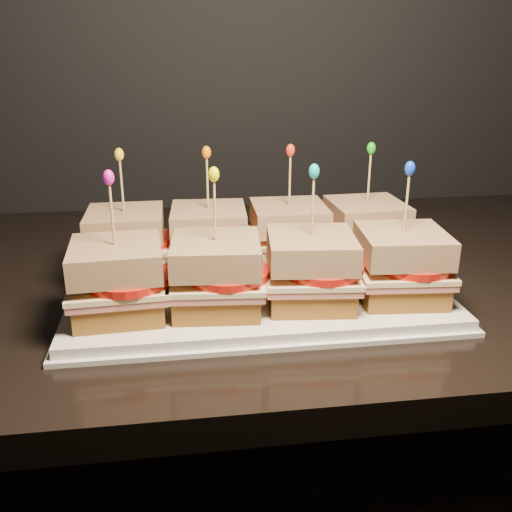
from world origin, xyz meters
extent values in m
cube|color=black|center=(0.79, 1.66, 0.92)|extent=(2.60, 0.71, 0.04)
cube|color=white|center=(1.00, 1.55, 0.95)|extent=(0.46, 0.29, 0.02)
cube|color=white|center=(1.00, 1.55, 0.94)|extent=(0.48, 0.30, 0.01)
cube|color=brown|center=(0.83, 1.62, 0.97)|extent=(0.10, 0.10, 0.03)
cube|color=#CB685B|center=(0.83, 1.62, 0.99)|extent=(0.11, 0.10, 0.01)
cube|color=beige|center=(0.83, 1.62, 1.00)|extent=(0.11, 0.10, 0.01)
cylinder|color=red|center=(0.84, 1.61, 1.00)|extent=(0.10, 0.10, 0.01)
cube|color=#66320E|center=(0.83, 1.62, 1.03)|extent=(0.10, 0.10, 0.03)
cylinder|color=tan|center=(0.83, 1.62, 1.07)|extent=(0.00, 0.00, 0.09)
ellipsoid|color=yellow|center=(0.83, 1.62, 1.12)|extent=(0.01, 0.01, 0.02)
cube|color=brown|center=(0.94, 1.62, 0.97)|extent=(0.10, 0.10, 0.03)
cube|color=#CB685B|center=(0.94, 1.62, 0.99)|extent=(0.11, 0.11, 0.01)
cube|color=beige|center=(0.94, 1.62, 1.00)|extent=(0.11, 0.11, 0.01)
cylinder|color=red|center=(0.95, 1.61, 1.00)|extent=(0.10, 0.10, 0.01)
cube|color=#66320E|center=(0.94, 1.62, 1.03)|extent=(0.10, 0.10, 0.03)
cylinder|color=tan|center=(0.94, 1.62, 1.07)|extent=(0.00, 0.00, 0.09)
ellipsoid|color=orange|center=(0.94, 1.62, 1.12)|extent=(0.01, 0.01, 0.02)
cube|color=brown|center=(1.05, 1.62, 0.97)|extent=(0.10, 0.10, 0.03)
cube|color=#CB685B|center=(1.05, 1.62, 0.99)|extent=(0.11, 0.11, 0.01)
cube|color=beige|center=(1.05, 1.62, 1.00)|extent=(0.11, 0.11, 0.01)
cylinder|color=red|center=(1.06, 1.61, 1.00)|extent=(0.10, 0.10, 0.01)
cube|color=#66320E|center=(1.05, 1.62, 1.03)|extent=(0.10, 0.10, 0.03)
cylinder|color=tan|center=(1.05, 1.62, 1.07)|extent=(0.00, 0.00, 0.09)
ellipsoid|color=red|center=(1.05, 1.62, 1.12)|extent=(0.01, 0.01, 0.02)
cube|color=brown|center=(1.16, 1.62, 0.97)|extent=(0.10, 0.10, 0.03)
cube|color=#CB685B|center=(1.16, 1.62, 0.99)|extent=(0.11, 0.11, 0.01)
cube|color=beige|center=(1.16, 1.62, 1.00)|extent=(0.11, 0.11, 0.01)
cylinder|color=red|center=(1.18, 1.61, 1.00)|extent=(0.10, 0.10, 0.01)
cube|color=#66320E|center=(1.16, 1.62, 1.03)|extent=(0.10, 0.10, 0.03)
cylinder|color=tan|center=(1.16, 1.62, 1.07)|extent=(0.00, 0.00, 0.09)
ellipsoid|color=#19A919|center=(1.16, 1.62, 1.12)|extent=(0.01, 0.01, 0.02)
cube|color=brown|center=(0.83, 1.49, 0.97)|extent=(0.10, 0.10, 0.03)
cube|color=#CB685B|center=(0.83, 1.49, 0.99)|extent=(0.11, 0.11, 0.01)
cube|color=beige|center=(0.83, 1.49, 1.00)|extent=(0.11, 0.11, 0.01)
cylinder|color=red|center=(0.84, 1.48, 1.00)|extent=(0.10, 0.10, 0.01)
cube|color=#66320E|center=(0.83, 1.49, 1.03)|extent=(0.10, 0.10, 0.03)
cylinder|color=tan|center=(0.83, 1.49, 1.07)|extent=(0.00, 0.00, 0.09)
ellipsoid|color=#D617A0|center=(0.83, 1.49, 1.12)|extent=(0.01, 0.01, 0.02)
cube|color=brown|center=(0.94, 1.49, 0.97)|extent=(0.11, 0.11, 0.03)
cube|color=#CB685B|center=(0.94, 1.49, 0.99)|extent=(0.12, 0.11, 0.01)
cube|color=beige|center=(0.94, 1.49, 1.00)|extent=(0.12, 0.11, 0.01)
cylinder|color=red|center=(0.95, 1.48, 1.00)|extent=(0.10, 0.10, 0.01)
cube|color=#66320E|center=(0.94, 1.49, 1.03)|extent=(0.11, 0.11, 0.03)
cylinder|color=tan|center=(0.94, 1.49, 1.07)|extent=(0.00, 0.00, 0.09)
ellipsoid|color=#F9FB01|center=(0.94, 1.49, 1.12)|extent=(0.01, 0.01, 0.02)
cube|color=brown|center=(1.05, 1.49, 0.97)|extent=(0.11, 0.11, 0.03)
cube|color=#CB685B|center=(1.05, 1.49, 0.99)|extent=(0.12, 0.11, 0.01)
cube|color=beige|center=(1.05, 1.49, 1.00)|extent=(0.12, 0.12, 0.01)
cylinder|color=red|center=(1.06, 1.48, 1.00)|extent=(0.10, 0.10, 0.01)
cube|color=#66320E|center=(1.05, 1.49, 1.03)|extent=(0.11, 0.11, 0.03)
cylinder|color=tan|center=(1.05, 1.49, 1.07)|extent=(0.00, 0.00, 0.09)
ellipsoid|color=#09BFB3|center=(1.05, 1.49, 1.12)|extent=(0.01, 0.01, 0.02)
cube|color=brown|center=(1.16, 1.49, 0.97)|extent=(0.11, 0.11, 0.03)
cube|color=#CB685B|center=(1.16, 1.49, 0.99)|extent=(0.12, 0.11, 0.01)
cube|color=beige|center=(1.16, 1.49, 1.00)|extent=(0.12, 0.11, 0.01)
cylinder|color=red|center=(1.18, 1.48, 1.00)|extent=(0.10, 0.10, 0.01)
cube|color=#66320E|center=(1.16, 1.49, 1.03)|extent=(0.11, 0.11, 0.03)
cylinder|color=tan|center=(1.16, 1.49, 1.07)|extent=(0.00, 0.00, 0.09)
ellipsoid|color=blue|center=(1.16, 1.49, 1.12)|extent=(0.01, 0.01, 0.02)
camera|label=1|loc=(0.90, 0.88, 1.25)|focal=40.00mm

